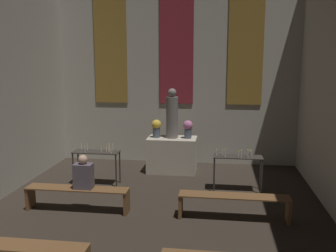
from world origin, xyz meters
name	(u,v)px	position (x,y,z in m)	size (l,w,h in m)	color
wall_back	(177,68)	(0.00, 10.43, 2.74)	(7.04, 0.16, 5.41)	#B2AD9E
altar	(172,155)	(0.00, 9.40, 0.46)	(1.29, 0.75, 0.93)	#BCB29E
statue	(172,115)	(0.00, 9.40, 1.53)	(0.32, 0.32, 1.31)	slate
flower_vase_left	(156,127)	(-0.42, 9.40, 1.19)	(0.25, 0.25, 0.48)	#4C5666
flower_vase_right	(188,128)	(0.42, 9.40, 1.19)	(0.25, 0.25, 0.48)	#4C5666
candle_rack_left	(97,157)	(-1.66, 8.13, 0.68)	(1.11, 0.39, 1.01)	#332D28
candle_rack_right	(238,162)	(1.67, 8.12, 0.68)	(1.11, 0.39, 1.01)	#332D28
pew_back_left	(77,194)	(-1.53, 6.51, 0.35)	(2.06, 0.36, 0.47)	brown
pew_back_right	(234,202)	(1.53, 6.51, 0.35)	(2.06, 0.36, 0.47)	brown
person_seated	(83,174)	(-1.39, 6.51, 0.76)	(0.36, 0.24, 0.68)	#564C56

